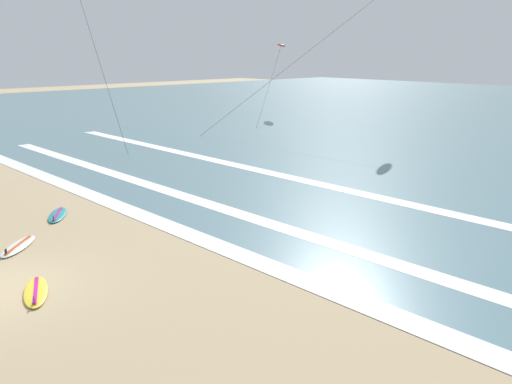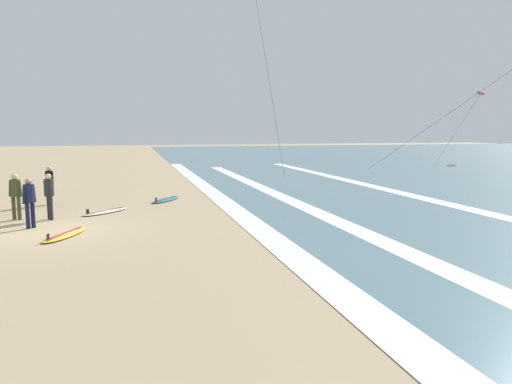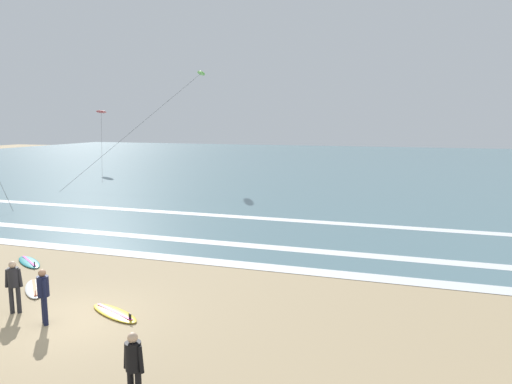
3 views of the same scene
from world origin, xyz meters
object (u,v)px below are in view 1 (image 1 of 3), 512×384
(surfboard_near_water, at_px, (36,291))
(kite_red_mid_center, at_px, (281,46))
(surfboard_right_spare, at_px, (57,215))
(surfboard_foreground_flat, at_px, (18,246))

(surfboard_near_water, distance_m, kite_red_mid_center, 44.32)
(kite_red_mid_center, bearing_deg, surfboard_right_spare, -58.86)
(surfboard_foreground_flat, xyz_separation_m, kite_red_mid_center, (-21.91, 34.54, 6.55))
(kite_red_mid_center, bearing_deg, surfboard_foreground_flat, -57.61)
(surfboard_right_spare, bearing_deg, surfboard_near_water, -28.08)
(surfboard_near_water, bearing_deg, kite_red_mid_center, 125.92)
(surfboard_right_spare, distance_m, surfboard_foreground_flat, 3.47)
(surfboard_near_water, distance_m, surfboard_foreground_flat, 3.93)
(surfboard_right_spare, height_order, surfboard_foreground_flat, same)
(surfboard_right_spare, xyz_separation_m, kite_red_mid_center, (-19.41, 32.14, 6.55))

